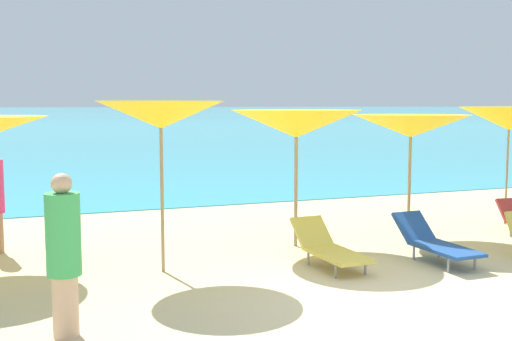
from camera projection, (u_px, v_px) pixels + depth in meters
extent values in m
cube|color=beige|center=(186.00, 199.00, 16.37)|extent=(50.00, 100.00, 0.30)
cube|color=#38B7CC|center=(31.00, 111.00, 218.55)|extent=(650.00, 440.00, 0.02)
cylinder|color=#9E7F59|center=(162.00, 191.00, 8.58)|extent=(0.05, 0.05, 2.29)
cone|color=yellow|center=(161.00, 115.00, 8.46)|extent=(1.84, 1.84, 0.38)
sphere|color=#9E7F59|center=(161.00, 106.00, 8.45)|extent=(0.07, 0.07, 0.07)
cylinder|color=#9E7F59|center=(296.00, 182.00, 10.15)|extent=(0.06, 0.06, 2.13)
cone|color=yellow|center=(296.00, 124.00, 10.05)|extent=(2.19, 2.19, 0.45)
sphere|color=#9E7F59|center=(296.00, 115.00, 10.04)|extent=(0.07, 0.07, 0.07)
cylinder|color=#9E7F59|center=(409.00, 179.00, 10.92)|extent=(0.05, 0.05, 2.06)
cone|color=yellow|center=(411.00, 126.00, 10.82)|extent=(2.10, 2.10, 0.39)
sphere|color=#9E7F59|center=(411.00, 119.00, 10.81)|extent=(0.07, 0.07, 0.07)
cylinder|color=#9E7F59|center=(507.00, 169.00, 12.03)|extent=(0.04, 0.04, 2.18)
cone|color=yellow|center=(509.00, 118.00, 11.93)|extent=(2.05, 2.05, 0.45)
sphere|color=#9E7F59|center=(510.00, 111.00, 11.91)|extent=(0.07, 0.07, 0.07)
cube|color=#D8BF4C|center=(338.00, 255.00, 8.74)|extent=(0.61, 1.12, 0.05)
cube|color=#D8BF4C|center=(312.00, 232.00, 9.41)|extent=(0.55, 0.49, 0.41)
cylinder|color=gray|center=(336.00, 271.00, 8.35)|extent=(0.04, 0.04, 0.20)
cylinder|color=gray|center=(365.00, 267.00, 8.54)|extent=(0.04, 0.04, 0.20)
cylinder|color=gray|center=(308.00, 258.00, 9.05)|extent=(0.04, 0.04, 0.20)
cylinder|color=gray|center=(336.00, 255.00, 9.24)|extent=(0.04, 0.04, 0.20)
cube|color=#A53333|center=(512.00, 210.00, 11.27)|extent=(0.53, 0.37, 0.39)
cylinder|color=gray|center=(511.00, 230.00, 10.98)|extent=(0.04, 0.04, 0.22)
cube|color=#1E478C|center=(446.00, 249.00, 9.02)|extent=(0.59, 1.12, 0.05)
cube|color=#1E478C|center=(413.00, 226.00, 9.71)|extent=(0.54, 0.48, 0.42)
cylinder|color=gray|center=(448.00, 265.00, 8.63)|extent=(0.04, 0.04, 0.22)
cylinder|color=gray|center=(475.00, 262.00, 8.80)|extent=(0.04, 0.04, 0.22)
cylinder|color=gray|center=(414.00, 253.00, 9.34)|extent=(0.04, 0.04, 0.22)
cylinder|color=gray|center=(439.00, 250.00, 9.52)|extent=(0.04, 0.04, 0.22)
cylinder|color=#DBAA84|center=(66.00, 306.00, 6.24)|extent=(0.26, 0.26, 0.64)
cylinder|color=#3FB259|center=(63.00, 234.00, 6.16)|extent=(0.34, 0.34, 0.83)
sphere|color=#DBAA84|center=(61.00, 184.00, 6.10)|extent=(0.21, 0.21, 0.21)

